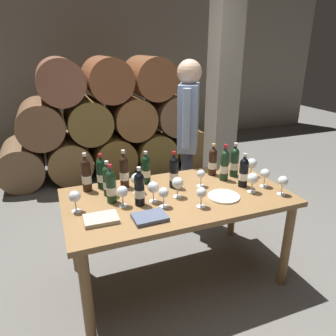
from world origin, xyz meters
TOP-DOWN VIEW (x-y plane):
  - ground_plane at (0.00, 0.00)m, footprint 14.00×14.00m
  - cellar_back_wall at (0.00, 4.20)m, footprint 10.00×0.24m
  - barrel_stack at (0.00, 2.60)m, footprint 3.12×0.90m
  - stone_pillar at (1.30, 1.60)m, footprint 0.32×0.32m
  - dining_table at (0.00, 0.00)m, footprint 1.70×0.90m
  - wine_bottle_0 at (0.03, 0.15)m, footprint 0.07×0.07m
  - wine_bottle_1 at (-0.63, 0.33)m, footprint 0.07×0.07m
  - wine_bottle_2 at (-0.31, -0.04)m, footprint 0.07×0.07m
  - wine_bottle_3 at (0.48, 0.13)m, footprint 0.07×0.07m
  - wine_bottle_4 at (-0.15, 0.31)m, footprint 0.07×0.07m
  - wine_bottle_5 at (0.56, -0.04)m, footprint 0.07×0.07m
  - wine_bottle_6 at (-0.34, 0.29)m, footprint 0.07×0.07m
  - wine_bottle_7 at (-0.51, 0.34)m, footprint 0.07×0.07m
  - wine_bottle_8 at (0.61, 0.18)m, footprint 0.07×0.07m
  - wine_bottle_9 at (-0.49, 0.07)m, footprint 0.07×0.07m
  - wine_bottle_10 at (0.45, 0.27)m, footprint 0.07×0.07m
  - wine_bottle_11 at (-0.49, 0.19)m, footprint 0.07×0.07m
  - wine_glass_0 at (-0.21, -0.03)m, footprint 0.08×0.08m
  - wine_glass_1 at (-0.43, -0.02)m, footprint 0.08×0.08m
  - wine_glass_2 at (0.08, -0.23)m, footprint 0.07×0.07m
  - wine_glass_3 at (0.24, 0.08)m, footprint 0.07×0.07m
  - wine_glass_4 at (0.56, -0.16)m, footprint 0.09×0.09m
  - wine_glass_5 at (0.74, 0.12)m, footprint 0.09×0.09m
  - wine_glass_6 at (0.75, -0.28)m, footprint 0.08×0.08m
  - wine_glass_7 at (-0.16, -0.14)m, footprint 0.07×0.07m
  - wine_glass_8 at (-0.01, -0.03)m, footprint 0.09×0.09m
  - wine_glass_9 at (-0.28, 0.15)m, footprint 0.09×0.09m
  - wine_glass_10 at (-0.75, 0.02)m, footprint 0.08×0.08m
  - wine_glass_11 at (0.71, -0.11)m, footprint 0.08×0.08m
  - tasting_notebook at (-0.31, -0.27)m, footprint 0.22×0.17m
  - leather_ledger at (-0.61, -0.17)m, footprint 0.22×0.17m
  - serving_plate at (0.31, -0.16)m, footprint 0.24×0.24m
  - sommelier_presenting at (0.43, 0.75)m, footprint 0.31×0.44m

SIDE VIEW (x-z plane):
  - ground_plane at x=0.00m, z-range 0.00..0.00m
  - dining_table at x=0.00m, z-range 0.29..1.05m
  - barrel_stack at x=0.00m, z-range -0.09..1.60m
  - serving_plate at x=0.31m, z-range 0.76..0.77m
  - tasting_notebook at x=-0.31m, z-range 0.76..0.79m
  - leather_ledger at x=-0.61m, z-range 0.76..0.79m
  - wine_glass_3 at x=0.24m, z-range 0.79..0.93m
  - wine_glass_7 at x=-0.16m, z-range 0.79..0.94m
  - wine_glass_2 at x=0.08m, z-range 0.79..0.94m
  - wine_glass_6 at x=0.75m, z-range 0.79..0.94m
  - wine_glass_11 at x=0.71m, z-range 0.79..0.94m
  - wine_glass_10 at x=-0.75m, z-range 0.79..0.95m
  - wine_glass_1 at x=-0.43m, z-range 0.79..0.95m
  - wine_glass_0 at x=-0.21m, z-range 0.79..0.95m
  - wine_glass_4 at x=0.56m, z-range 0.79..0.95m
  - wine_glass_8 at x=-0.01m, z-range 0.79..0.95m
  - wine_glass_5 at x=0.74m, z-range 0.79..0.95m
  - wine_glass_9 at x=-0.28m, z-range 0.79..0.96m
  - wine_bottle_4 at x=-0.15m, z-range 0.74..1.02m
  - wine_bottle_11 at x=-0.49m, z-range 0.74..1.02m
  - wine_bottle_5 at x=0.56m, z-range 0.74..1.02m
  - wine_bottle_10 at x=0.45m, z-range 0.74..1.03m
  - wine_bottle_7 at x=-0.51m, z-range 0.74..1.03m
  - wine_bottle_2 at x=-0.31m, z-range 0.74..1.03m
  - wine_bottle_9 at x=-0.49m, z-range 0.74..1.03m
  - wine_bottle_8 at x=0.61m, z-range 0.74..1.04m
  - wine_bottle_0 at x=0.03m, z-range 0.74..1.04m
  - wine_bottle_1 at x=-0.63m, z-range 0.74..1.05m
  - wine_bottle_3 at x=0.48m, z-range 0.74..1.05m
  - wine_bottle_6 at x=-0.34m, z-range 0.74..1.05m
  - sommelier_presenting at x=0.43m, z-range 0.19..1.90m
  - stone_pillar at x=1.30m, z-range 0.00..2.60m
  - cellar_back_wall at x=0.00m, z-range 0.00..2.80m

